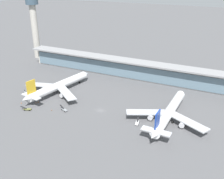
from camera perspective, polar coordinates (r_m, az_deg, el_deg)
The scene contains 14 objects.
ground_plane at distance 170.06m, azimuth -2.51°, elevation -4.49°, with size 1200.00×1200.00×0.00m, color #515154.
airliner_left_stand at distance 195.78m, azimuth -11.50°, elevation 0.73°, with size 48.09×63.27×16.92m.
airliner_centre_stand at distance 159.70m, azimuth 12.05°, elevation -4.87°, with size 48.88×63.45×16.92m.
service_truck_near_nose_white at distance 156.01m, azimuth 5.40°, elevation -7.06°, with size 2.77×6.94×2.70m.
service_truck_under_wing_grey at distance 204.53m, azimuth -18.21°, elevation -0.37°, with size 3.27×3.18×2.05m.
service_truck_mid_apron_olive at distance 178.14m, azimuth -17.69°, elevation -4.01°, with size 6.86×3.59×2.70m.
service_truck_by_tail_grey at distance 160.69m, azimuth 15.87°, elevation -6.96°, with size 3.50×6.87×2.70m.
service_truck_on_taxiway_grey at distance 171.91m, azimuth -10.21°, elevation -4.24°, with size 6.82×3.76×2.70m.
terminal_building at distance 218.96m, azimuth 5.21°, elevation 4.35°, with size 201.31×12.80×15.20m.
control_tower at distance 279.96m, azimuth -16.33°, elevation 13.62°, with size 12.00×12.00×64.52m.
safety_cone_alpha at distance 173.92m, azimuth -12.76°, elevation -4.30°, with size 0.62×0.62×0.70m.
safety_cone_bravo at distance 185.88m, azimuth -15.98°, elevation -2.75°, with size 0.62×0.62×0.70m.
safety_cone_charlie at distance 188.44m, azimuth -18.83°, elevation -2.76°, with size 0.62×0.62×0.70m.
safety_cone_delta at distance 186.59m, azimuth -15.49°, elevation -2.58°, with size 0.62×0.62×0.70m.
Camera 1 is at (72.04, -131.17, 80.77)m, focal length 42.76 mm.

